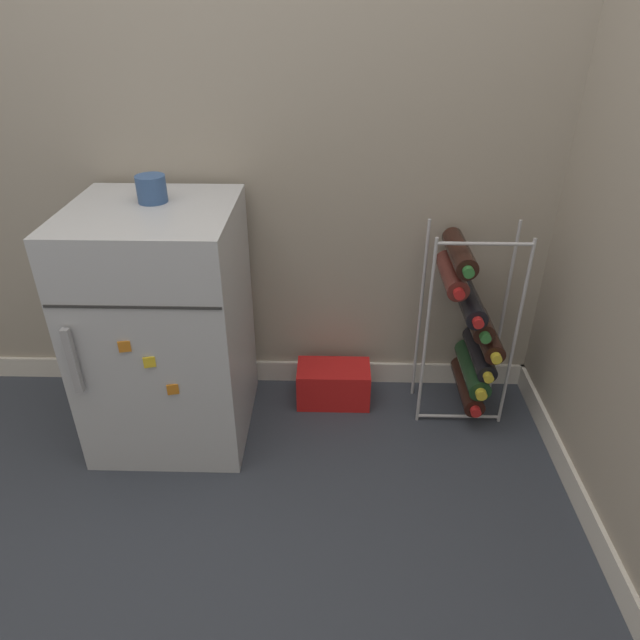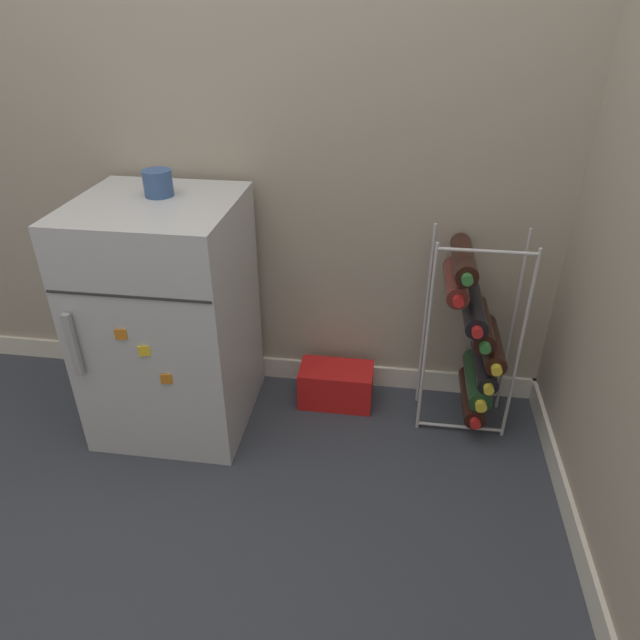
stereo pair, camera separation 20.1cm
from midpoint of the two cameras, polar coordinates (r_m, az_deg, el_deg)
The scene contains 6 objects.
ground_plane at distance 1.96m, azimuth -2.26°, elevation -17.15°, with size 14.00×14.00×0.00m, color #333842.
wall_back at distance 2.01m, azimuth 0.74°, elevation 24.56°, with size 6.91×0.07×2.50m.
mini_fridge at distance 2.06m, azimuth -12.14°, elevation 0.13°, with size 0.53×0.55×0.85m.
wine_rack at distance 2.12m, azimuth 17.87°, elevation -1.66°, with size 0.32×0.33×0.75m.
soda_box at distance 2.27m, azimuth 4.16°, elevation -6.58°, with size 0.29×0.16×0.16m.
fridge_top_cup at distance 1.93m, azimuth -13.01°, elevation 13.14°, with size 0.09×0.09×0.08m.
Camera 2 is at (0.36, -1.29, 1.44)m, focal length 32.00 mm.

